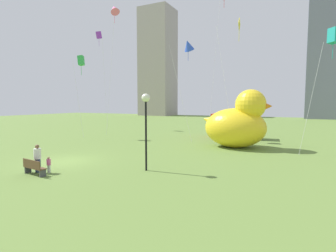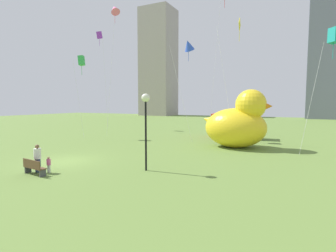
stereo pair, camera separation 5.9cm
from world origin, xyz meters
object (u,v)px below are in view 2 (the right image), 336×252
object	(u,v)px
giant_inflatable_duck	(238,123)
box_truck	(235,126)
kite_purple	(99,36)
kite_teal	(334,36)
person_child	(49,164)
lamppost	(146,111)
park_bench	(34,167)
kite_blue	(188,46)
person_adult	(38,157)
kite_yellow	(238,30)
kite_green	(81,61)
kite_pink	(115,9)

from	to	relation	value
giant_inflatable_duck	box_truck	size ratio (longest dim) A/B	1.12
box_truck	kite_purple	size ratio (longest dim) A/B	0.37
kite_purple	kite_teal	xyz separation A→B (m)	(31.25, -10.25, -5.77)
person_child	lamppost	bearing A→B (deg)	31.81
park_bench	giant_inflatable_duck	bearing A→B (deg)	60.03
park_bench	kite_teal	xyz separation A→B (m)	(15.55, 13.75, 8.60)
box_truck	kite_purple	world-z (taller)	kite_purple
box_truck	kite_blue	size ratio (longest dim) A/B	0.52
lamppost	box_truck	bearing A→B (deg)	84.64
person_adult	box_truck	xyz separation A→B (m)	(7.16, 20.52, 0.52)
person_child	kite_yellow	bearing A→B (deg)	67.24
kite_blue	kite_green	bearing A→B (deg)	-162.96
box_truck	kite_purple	xyz separation A→B (m)	(-22.56, 2.97, 13.41)
park_bench	kite_pink	bearing A→B (deg)	113.27
person_adult	kite_purple	bearing A→B (deg)	123.25
park_bench	kite_purple	distance (m)	32.08
person_child	kite_teal	distance (m)	21.76
giant_inflatable_duck	box_truck	world-z (taller)	giant_inflatable_duck
kite_green	kite_teal	distance (m)	25.39
park_bench	kite_green	distance (m)	19.12
giant_inflatable_duck	kite_purple	size ratio (longest dim) A/B	0.41
box_truck	kite_blue	bearing A→B (deg)	-143.74
box_truck	lamppost	bearing A→B (deg)	-95.36
kite_yellow	box_truck	bearing A→B (deg)	103.68
kite_pink	kite_teal	xyz separation A→B (m)	(23.03, -3.65, -6.59)
box_truck	kite_yellow	bearing A→B (deg)	-76.32
giant_inflatable_duck	kite_teal	xyz separation A→B (m)	(7.10, -0.91, 6.80)
kite_purple	kite_blue	xyz separation A→B (m)	(17.99, -6.32, -4.43)
person_adult	box_truck	bearing A→B (deg)	70.76
person_adult	kite_yellow	distance (m)	21.90
kite_blue	kite_pink	bearing A→B (deg)	-178.42
person_child	kite_blue	bearing A→B (deg)	83.53
park_bench	box_truck	size ratio (longest dim) A/B	0.30
kite_yellow	lamppost	bearing A→B (deg)	-99.43
person_child	kite_yellow	size ratio (longest dim) A/B	0.08
kite_green	kite_blue	bearing A→B (deg)	17.04
kite_teal	giant_inflatable_duck	bearing A→B (deg)	172.68
lamppost	box_truck	world-z (taller)	lamppost
person_adult	lamppost	bearing A→B (deg)	30.32
box_truck	kite_blue	distance (m)	10.62
kite_blue	kite_yellow	bearing A→B (deg)	3.27
kite_green	kite_yellow	bearing A→B (deg)	12.98
kite_teal	kite_yellow	world-z (taller)	kite_yellow
giant_inflatable_duck	kite_purple	bearing A→B (deg)	158.87
giant_inflatable_duck	kite_teal	distance (m)	9.87
lamppost	kite_yellow	distance (m)	16.42
person_adult	kite_purple	distance (m)	31.35
kite_purple	lamppost	bearing A→B (deg)	-44.04
person_child	kite_yellow	xyz separation A→B (m)	(7.24, 17.25, 10.98)
kite_yellow	kite_pink	bearing A→B (deg)	-177.82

